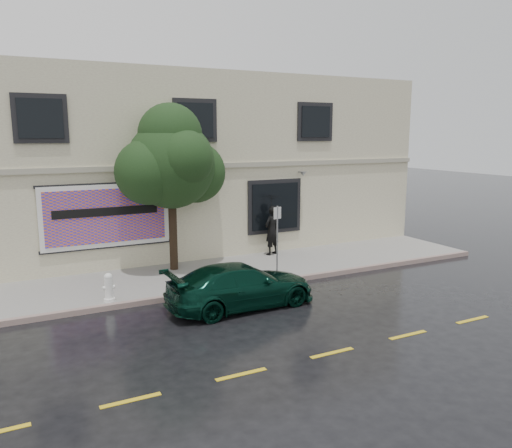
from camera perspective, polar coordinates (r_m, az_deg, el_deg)
name	(u,v)px	position (r m, az deg, el deg)	size (l,w,h in m)	color
ground	(259,305)	(14.20, 0.39, -9.23)	(90.00, 90.00, 0.00)	black
sidewalk	(216,274)	(17.00, -4.63, -5.69)	(20.00, 3.50, 0.15)	gray
curb	(237,288)	(15.45, -2.16, -7.30)	(20.00, 0.18, 0.16)	gray
road_marking	(332,353)	(11.42, 8.68, -14.35)	(19.00, 0.12, 0.01)	gold
building	(164,163)	(21.81, -10.51, 6.86)	(20.00, 8.12, 7.00)	beige
billboard	(106,216)	(17.29, -16.73, 0.90)	(4.30, 0.16, 2.20)	white
car	(241,286)	(13.87, -1.72, -7.05)	(1.86, 4.21, 1.22)	black
pedestrian	(272,230)	(19.08, 1.81, -0.74)	(0.69, 0.45, 1.89)	black
umbrella	(272,197)	(18.88, 1.83, 3.06)	(0.89, 0.89, 0.66)	black
street_tree	(171,165)	(16.88, -9.68, 6.67)	(2.94, 2.94, 5.06)	black
fire_hydrant	(109,287)	(14.53, -16.47, -6.97)	(0.33, 0.31, 0.80)	white
sign_pole	(277,234)	(15.91, 2.44, -1.20)	(0.29, 0.07, 2.35)	gray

